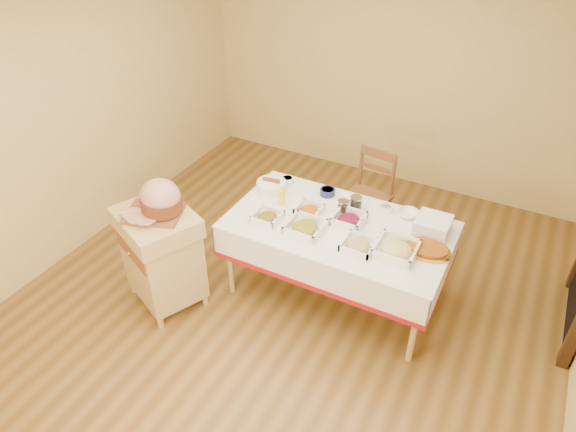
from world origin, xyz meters
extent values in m
plane|color=brown|center=(0.00, 0.00, 0.00)|extent=(5.00, 5.00, 0.00)
plane|color=#DDC277|center=(0.00, 2.50, 1.30)|extent=(4.50, 0.00, 4.50)
plane|color=#DDC277|center=(-2.25, 0.00, 1.30)|extent=(0.00, 5.00, 5.00)
cube|color=tan|center=(0.30, 0.30, 0.73)|extent=(1.80, 1.00, 0.04)
cylinder|color=tan|center=(-0.52, -0.12, 0.35)|extent=(0.05, 0.05, 0.71)
cylinder|color=tan|center=(-0.52, 0.72, 0.35)|extent=(0.05, 0.05, 0.71)
cylinder|color=tan|center=(1.12, -0.12, 0.35)|extent=(0.05, 0.05, 0.71)
cylinder|color=tan|center=(1.12, 0.72, 0.35)|extent=(0.05, 0.05, 0.71)
cube|color=white|center=(0.30, 0.30, 0.76)|extent=(1.82, 1.02, 0.01)
cube|color=tan|center=(-0.97, -0.45, 0.43)|extent=(0.75, 0.70, 0.64)
cube|color=tan|center=(-0.97, -0.45, 0.83)|extent=(0.81, 0.76, 0.16)
cube|color=brown|center=(-0.97, -0.71, 0.64)|extent=(0.49, 0.23, 0.13)
sphere|color=#BC8D35|center=(-0.97, -0.72, 0.64)|extent=(0.03, 0.03, 0.03)
cylinder|color=tan|center=(-1.24, -0.67, 0.05)|extent=(0.05, 0.05, 0.11)
cylinder|color=tan|center=(-1.24, -0.24, 0.05)|extent=(0.05, 0.05, 0.11)
cylinder|color=tan|center=(-0.70, -0.67, 0.05)|extent=(0.05, 0.05, 0.11)
cylinder|color=tan|center=(-0.70, -0.24, 0.05)|extent=(0.05, 0.05, 0.11)
cube|color=brown|center=(0.22, 1.21, 0.46)|extent=(0.48, 0.46, 0.03)
cylinder|color=brown|center=(0.01, 1.06, 0.22)|extent=(0.04, 0.04, 0.45)
cylinder|color=brown|center=(0.07, 1.41, 0.22)|extent=(0.04, 0.04, 0.45)
cylinder|color=brown|center=(0.36, 1.00, 0.22)|extent=(0.04, 0.04, 0.45)
cylinder|color=brown|center=(0.42, 1.35, 0.22)|extent=(0.04, 0.04, 0.45)
cylinder|color=brown|center=(0.07, 1.41, 0.69)|extent=(0.04, 0.04, 0.48)
cylinder|color=brown|center=(0.42, 1.35, 0.69)|extent=(0.04, 0.04, 0.48)
cube|color=brown|center=(0.24, 1.38, 0.88)|extent=(0.38, 0.09, 0.09)
cube|color=brown|center=(-0.97, -0.45, 0.93)|extent=(0.43, 0.34, 0.03)
ellipsoid|color=tan|center=(-0.92, -0.41, 1.08)|extent=(0.32, 0.29, 0.27)
cylinder|color=#632D16|center=(-0.92, -0.41, 1.00)|extent=(0.33, 0.33, 0.11)
cube|color=silver|center=(-1.02, -0.63, 0.95)|extent=(0.27, 0.12, 0.00)
cylinder|color=silver|center=(-1.06, -0.51, 0.95)|extent=(0.31, 0.09, 0.01)
cube|color=white|center=(-0.25, 0.08, 0.77)|extent=(0.22, 0.22, 0.01)
ellipsoid|color=#B42214|center=(-0.25, 0.08, 0.79)|extent=(0.17, 0.17, 0.06)
cylinder|color=silver|center=(-0.20, 0.06, 0.79)|extent=(0.13, 0.01, 0.10)
cube|color=white|center=(0.09, 0.09, 0.77)|extent=(0.29, 0.29, 0.02)
ellipsoid|color=orange|center=(0.09, 0.09, 0.80)|extent=(0.22, 0.22, 0.08)
cylinder|color=silver|center=(0.16, 0.06, 0.80)|extent=(0.16, 0.01, 0.12)
cube|color=white|center=(0.56, 0.08, 0.77)|extent=(0.24, 0.24, 0.01)
ellipsoid|color=tan|center=(0.56, 0.08, 0.79)|extent=(0.19, 0.19, 0.06)
cylinder|color=silver|center=(0.61, 0.06, 0.79)|extent=(0.14, 0.01, 0.10)
cube|color=white|center=(0.83, 0.16, 0.77)|extent=(0.31, 0.31, 0.02)
ellipsoid|color=#DCC568|center=(0.83, 0.16, 0.80)|extent=(0.23, 0.23, 0.08)
cylinder|color=silver|center=(0.90, 0.13, 0.80)|extent=(0.16, 0.01, 0.12)
cube|color=white|center=(0.01, 0.33, 0.77)|extent=(0.21, 0.21, 0.01)
ellipsoid|color=#BC530E|center=(0.01, 0.33, 0.79)|extent=(0.16, 0.16, 0.05)
cylinder|color=silver|center=(0.06, 0.31, 0.79)|extent=(0.14, 0.01, 0.10)
cube|color=white|center=(0.36, 0.35, 0.77)|extent=(0.25, 0.25, 0.02)
ellipsoid|color=maroon|center=(0.36, 0.35, 0.79)|extent=(0.19, 0.19, 0.07)
cylinder|color=silver|center=(0.42, 0.33, 0.80)|extent=(0.16, 0.01, 0.12)
cylinder|color=white|center=(-0.38, 0.69, 0.79)|extent=(0.11, 0.11, 0.05)
cylinder|color=black|center=(-0.38, 0.69, 0.80)|extent=(0.09, 0.09, 0.02)
cylinder|color=navy|center=(0.03, 0.67, 0.79)|extent=(0.14, 0.14, 0.06)
cylinder|color=maroon|center=(0.03, 0.67, 0.81)|extent=(0.11, 0.11, 0.02)
cylinder|color=white|center=(0.57, 0.66, 0.79)|extent=(0.11, 0.11, 0.06)
cylinder|color=#BC530E|center=(0.57, 0.66, 0.81)|extent=(0.09, 0.09, 0.02)
imported|color=white|center=(0.19, 0.67, 0.78)|extent=(0.16, 0.16, 0.03)
imported|color=white|center=(0.77, 0.68, 0.79)|extent=(0.19, 0.19, 0.05)
cylinder|color=silver|center=(0.26, 0.47, 0.81)|extent=(0.09, 0.09, 0.11)
cylinder|color=silver|center=(0.26, 0.47, 0.87)|extent=(0.09, 0.09, 0.01)
cylinder|color=black|center=(0.26, 0.47, 0.80)|extent=(0.07, 0.07, 0.08)
cylinder|color=silver|center=(0.34, 0.56, 0.82)|extent=(0.10, 0.10, 0.12)
cylinder|color=silver|center=(0.34, 0.56, 0.88)|extent=(0.10, 0.10, 0.01)
cylinder|color=black|center=(0.34, 0.56, 0.80)|extent=(0.08, 0.08, 0.09)
cylinder|color=yellow|center=(-0.26, 0.35, 0.83)|extent=(0.06, 0.06, 0.14)
cone|color=yellow|center=(-0.26, 0.35, 0.92)|extent=(0.04, 0.04, 0.04)
cylinder|color=white|center=(-0.44, 0.49, 0.81)|extent=(0.27, 0.27, 0.10)
cube|color=white|center=(1.00, 0.55, 0.77)|extent=(0.27, 0.27, 0.01)
cube|color=white|center=(1.00, 0.55, 0.78)|extent=(0.27, 0.27, 0.01)
cube|color=white|center=(1.00, 0.55, 0.80)|extent=(0.27, 0.27, 0.01)
cube|color=white|center=(1.00, 0.55, 0.82)|extent=(0.27, 0.27, 0.01)
cube|color=white|center=(1.00, 0.55, 0.83)|extent=(0.27, 0.27, 0.01)
cube|color=white|center=(1.00, 0.55, 0.85)|extent=(0.27, 0.27, 0.01)
cube|color=white|center=(1.00, 0.55, 0.87)|extent=(0.27, 0.27, 0.01)
cube|color=white|center=(1.00, 0.55, 0.88)|extent=(0.27, 0.27, 0.01)
ellipsoid|color=#BC8D35|center=(1.03, 0.29, 0.78)|extent=(0.37, 0.27, 0.03)
ellipsoid|color=#954710|center=(1.03, 0.29, 0.79)|extent=(0.32, 0.22, 0.04)
camera|label=1|loc=(1.52, -2.89, 3.25)|focal=32.00mm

